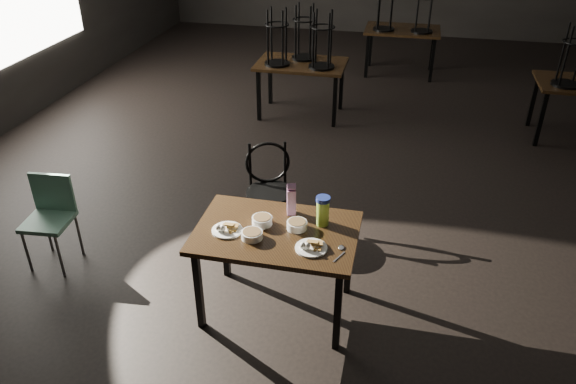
% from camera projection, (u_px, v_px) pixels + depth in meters
% --- Properties ---
extents(main_table, '(1.20, 0.80, 0.75)m').
position_uv_depth(main_table, '(276.00, 239.00, 4.17)').
color(main_table, black).
rests_on(main_table, ground).
extents(plate_left, '(0.23, 0.23, 0.07)m').
position_uv_depth(plate_left, '(227.00, 229.00, 4.11)').
color(plate_left, white).
rests_on(plate_left, main_table).
extents(plate_right, '(0.23, 0.23, 0.07)m').
position_uv_depth(plate_right, '(311.00, 247.00, 3.92)').
color(plate_right, white).
rests_on(plate_right, main_table).
extents(bowl_near, '(0.15, 0.15, 0.06)m').
position_uv_depth(bowl_near, '(262.00, 220.00, 4.19)').
color(bowl_near, white).
rests_on(bowl_near, main_table).
extents(bowl_far, '(0.15, 0.15, 0.06)m').
position_uv_depth(bowl_far, '(297.00, 225.00, 4.14)').
color(bowl_far, white).
rests_on(bowl_far, main_table).
extents(bowl_big, '(0.16, 0.16, 0.05)m').
position_uv_depth(bowl_big, '(252.00, 235.00, 4.03)').
color(bowl_big, white).
rests_on(bowl_big, main_table).
extents(juice_carton, '(0.08, 0.08, 0.27)m').
position_uv_depth(juice_carton, '(291.00, 200.00, 4.27)').
color(juice_carton, '#83176A').
rests_on(juice_carton, main_table).
extents(water_bottle, '(0.13, 0.13, 0.23)m').
position_uv_depth(water_bottle, '(323.00, 211.00, 4.14)').
color(water_bottle, '#B4EE46').
rests_on(water_bottle, main_table).
extents(spoon, '(0.07, 0.21, 0.01)m').
position_uv_depth(spoon, '(341.00, 249.00, 3.93)').
color(spoon, silver).
rests_on(spoon, main_table).
extents(bentwood_chair, '(0.48, 0.47, 0.91)m').
position_uv_depth(bentwood_chair, '(269.00, 184.00, 5.15)').
color(bentwood_chair, black).
rests_on(bentwood_chair, ground).
extents(school_chair, '(0.41, 0.41, 0.81)m').
position_uv_depth(school_chair, '(50.00, 212.00, 4.83)').
color(school_chair, '#74B599').
rests_on(school_chair, ground).
extents(bg_table_left, '(1.20, 0.80, 1.48)m').
position_uv_depth(bg_table_left, '(301.00, 61.00, 7.55)').
color(bg_table_left, black).
rests_on(bg_table_left, ground).
extents(bg_table_far, '(1.20, 0.80, 1.48)m').
position_uv_depth(bg_table_far, '(403.00, 29.00, 9.08)').
color(bg_table_far, black).
rests_on(bg_table_far, ground).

